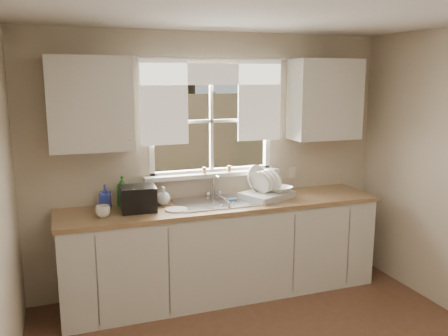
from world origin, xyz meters
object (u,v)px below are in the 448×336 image
object	(u,v)px
cup	(103,211)
black_appliance	(138,199)
dish_rack	(266,191)
soap_bottle_a	(122,191)

from	to	relation	value
cup	black_appliance	world-z (taller)	black_appliance
black_appliance	dish_rack	bearing A→B (deg)	4.49
cup	dish_rack	bearing A→B (deg)	-3.36
dish_rack	black_appliance	size ratio (longest dim) A/B	1.90
cup	black_appliance	distance (m)	0.34
dish_rack	cup	bearing A→B (deg)	-175.75
dish_rack	soap_bottle_a	distance (m)	1.37
black_appliance	cup	bearing A→B (deg)	-160.82
cup	soap_bottle_a	bearing A→B (deg)	46.84
soap_bottle_a	cup	distance (m)	0.37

